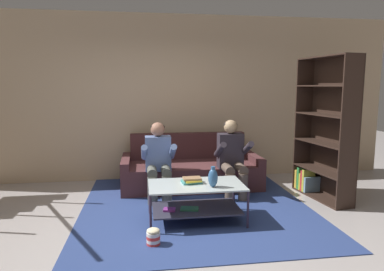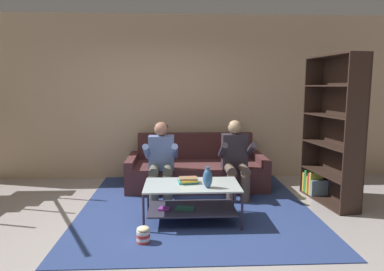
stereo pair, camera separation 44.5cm
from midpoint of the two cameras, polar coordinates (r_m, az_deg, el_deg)
name	(u,v)px [view 2 (the right image)]	position (r m, az deg, el deg)	size (l,w,h in m)	color
ground	(169,232)	(4.06, -0.58, -15.90)	(16.80, 16.80, 0.00)	#A69F9D
back_partition	(171,98)	(6.17, -1.42, 6.27)	(8.40, 0.12, 2.90)	tan
couch	(196,170)	(5.74, 2.96, -5.78)	(2.24, 0.97, 0.85)	#4E2A2C
person_seated_left	(161,157)	(5.08, -2.66, -3.69)	(0.50, 0.58, 1.13)	#56594F
person_seated_right	(236,156)	(5.20, 9.73, -3.42)	(0.50, 0.58, 1.15)	brown
coffee_table	(191,197)	(4.26, 2.93, -10.17)	(1.16, 0.66, 0.47)	silver
area_rug	(195,203)	(4.96, 3.11, -11.28)	(3.09, 3.46, 0.01)	navy
vase	(208,178)	(4.07, 5.79, -7.09)	(0.11, 0.11, 0.25)	#2E5989
book_stack	(188,180)	(4.26, 2.39, -7.51)	(0.26, 0.22, 0.07)	teal
bookshelf	(332,139)	(5.36, 24.56, -0.57)	(0.46, 1.10, 2.08)	#30211A
popcorn_tub	(143,235)	(3.79, -4.68, -16.25)	(0.14, 0.14, 0.19)	red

